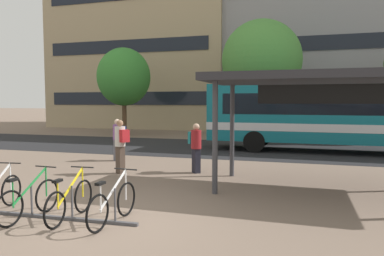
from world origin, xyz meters
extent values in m
plane|color=#7A6656|center=(0.00, 0.00, 0.00)|extent=(200.00, 200.00, 0.00)
cube|color=#232326|center=(0.00, 11.49, 0.00)|extent=(80.00, 7.20, 0.01)
cube|color=#0F6070|center=(5.59, 11.49, 1.85)|extent=(12.07, 2.89, 2.70)
cube|color=silver|center=(5.59, 11.49, 1.20)|extent=(12.09, 2.91, 0.36)
cube|color=black|center=(5.33, 12.74, 2.25)|extent=(9.84, 0.34, 0.97)
cube|color=black|center=(5.26, 10.25, 2.25)|extent=(9.84, 0.34, 0.97)
cylinder|color=black|center=(1.91, 12.75, 0.50)|extent=(1.01, 0.33, 1.00)
cylinder|color=black|center=(1.84, 10.44, 0.50)|extent=(1.01, 0.33, 1.00)
cube|color=#47474C|center=(-1.44, -0.34, 0.03)|extent=(4.63, 0.28, 0.06)
cylinder|color=#47474C|center=(-1.44, -0.34, 0.35)|extent=(0.04, 0.04, 0.70)
cylinder|color=#47474C|center=(-0.51, -0.30, 0.35)|extent=(0.04, 0.04, 0.70)
cylinder|color=#47474C|center=(0.42, -0.26, 0.35)|extent=(0.04, 0.04, 0.70)
torus|color=black|center=(-2.45, 0.21, 0.35)|extent=(0.15, 0.70, 0.70)
cylinder|color=silver|center=(-2.45, 0.19, 0.67)|extent=(0.04, 0.04, 0.65)
cylinder|color=black|center=(-2.45, 0.19, 0.98)|extent=(0.52, 0.10, 0.03)
torus|color=black|center=(-1.37, 0.05, 0.35)|extent=(0.07, 0.71, 0.70)
torus|color=black|center=(-1.41, -0.97, 0.35)|extent=(0.07, 0.71, 0.70)
cube|color=#1E7F38|center=(-1.39, -0.44, 0.67)|extent=(0.07, 0.92, 0.58)
cylinder|color=#1E7F38|center=(-1.40, -0.87, 0.62)|extent=(0.03, 0.03, 0.55)
cube|color=black|center=(-1.40, -0.87, 0.88)|extent=(0.11, 0.22, 0.05)
cylinder|color=#1E7F38|center=(-1.37, 0.03, 0.67)|extent=(0.03, 0.03, 0.65)
cylinder|color=black|center=(-1.37, 0.03, 0.98)|extent=(0.52, 0.05, 0.03)
torus|color=black|center=(-0.60, 0.22, 0.35)|extent=(0.09, 0.71, 0.70)
torus|color=black|center=(-0.53, -0.79, 0.35)|extent=(0.09, 0.71, 0.70)
cube|color=yellow|center=(-0.57, -0.26, 0.67)|extent=(0.09, 0.92, 0.58)
cylinder|color=yellow|center=(-0.54, -0.69, 0.62)|extent=(0.03, 0.03, 0.55)
cube|color=black|center=(-0.54, -0.69, 0.88)|extent=(0.11, 0.23, 0.05)
cylinder|color=yellow|center=(-0.60, 0.20, 0.67)|extent=(0.03, 0.03, 0.65)
cylinder|color=black|center=(-0.60, 0.20, 0.98)|extent=(0.52, 0.06, 0.03)
torus|color=black|center=(0.39, 0.27, 0.35)|extent=(0.08, 0.71, 0.70)
torus|color=black|center=(0.33, -0.75, 0.35)|extent=(0.08, 0.71, 0.70)
cube|color=silver|center=(0.36, -0.22, 0.67)|extent=(0.09, 0.92, 0.58)
cylinder|color=silver|center=(0.33, -0.65, 0.62)|extent=(0.03, 0.03, 0.55)
cube|color=black|center=(0.33, -0.65, 0.88)|extent=(0.11, 0.23, 0.05)
cylinder|color=silver|center=(0.39, 0.25, 0.67)|extent=(0.03, 0.03, 0.65)
cylinder|color=black|center=(0.39, 0.25, 0.98)|extent=(0.52, 0.06, 0.03)
cylinder|color=#38383D|center=(1.74, 2.54, 1.44)|extent=(0.14, 0.14, 2.88)
cylinder|color=#38383D|center=(1.77, 4.85, 1.44)|extent=(0.14, 0.14, 2.88)
cube|color=#28282D|center=(4.77, 3.66, 2.98)|extent=(6.87, 3.20, 0.20)
cube|color=black|center=(4.76, 2.35, 2.53)|extent=(3.86, 0.13, 0.44)
cube|color=#47382D|center=(-1.80, 4.20, 0.45)|extent=(0.32, 0.30, 0.90)
cylinder|color=beige|center=(-1.80, 4.20, 1.23)|extent=(0.46, 0.46, 0.64)
sphere|color=#936B4C|center=(-1.80, 4.20, 1.66)|extent=(0.22, 0.22, 0.22)
cube|color=#B21E23|center=(-1.57, 4.08, 1.26)|extent=(0.29, 0.33, 0.40)
cube|color=black|center=(0.55, 5.02, 0.40)|extent=(0.32, 0.33, 0.81)
cylinder|color=maroon|center=(0.55, 5.02, 1.12)|extent=(0.48, 0.48, 0.61)
sphere|color=tan|center=(0.55, 5.02, 1.53)|extent=(0.22, 0.22, 0.22)
cube|color=#197075|center=(0.38, 5.21, 1.15)|extent=(0.33, 0.32, 0.40)
cube|color=#565660|center=(-3.13, 6.51, 0.42)|extent=(0.28, 0.32, 0.83)
cylinder|color=#7F4C93|center=(-3.13, 6.51, 1.14)|extent=(0.44, 0.44, 0.61)
sphere|color=beige|center=(-3.13, 6.51, 1.56)|extent=(0.22, 0.22, 0.22)
cube|color=navy|center=(-3.03, 6.75, 1.17)|extent=(0.33, 0.27, 0.40)
cylinder|color=brown|center=(1.41, 17.76, 1.41)|extent=(0.32, 0.32, 2.82)
ellipsoid|color=#4C8E3D|center=(1.41, 17.76, 5.05)|extent=(5.19, 5.19, 5.26)
cylinder|color=brown|center=(-8.05, 16.81, 1.19)|extent=(0.32, 0.32, 2.37)
ellipsoid|color=#388433|center=(-8.05, 16.81, 4.10)|extent=(3.74, 3.74, 4.06)
cube|color=tan|center=(-10.33, 26.86, 8.77)|extent=(16.41, 10.34, 17.53)
cube|color=black|center=(-10.33, 21.67, 2.63)|extent=(14.44, 0.06, 1.10)
cube|color=black|center=(-10.33, 21.67, 7.01)|extent=(14.44, 0.06, 1.10)
cube|color=gray|center=(1.49, 44.03, 7.08)|extent=(15.03, 10.63, 14.17)
cube|color=black|center=(1.49, 38.69, 2.83)|extent=(13.23, 0.06, 1.10)
cube|color=black|center=(1.49, 38.69, 7.56)|extent=(13.23, 0.06, 1.10)
cube|color=black|center=(1.49, 38.69, 12.28)|extent=(13.23, 0.06, 1.10)
camera|label=1|loc=(3.74, -6.36, 2.36)|focal=33.74mm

